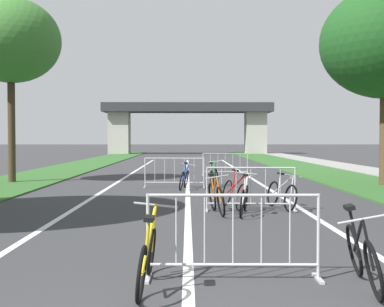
{
  "coord_description": "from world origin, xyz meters",
  "views": [
    {
      "loc": [
        -0.01,
        -2.42,
        1.72
      ],
      "look_at": [
        0.27,
        28.53,
        0.81
      ],
      "focal_mm": 47.24,
      "sensor_mm": 36.0,
      "label": 1
    }
  ],
  "objects": [
    {
      "name": "bicycle_green_5",
      "position": [
        0.96,
        15.78,
        0.35
      ],
      "size": [
        0.49,
        1.68,
        0.91
      ],
      "rotation": [
        0.0,
        0.0,
        -0.2
      ],
      "color": "black",
      "rests_on": "ground"
    },
    {
      "name": "lane_stripe_center",
      "position": [
        0.0,
        19.09,
        0.0
      ],
      "size": [
        0.14,
        38.17,
        0.01
      ],
      "primitive_type": "cube",
      "color": "silver",
      "rests_on": "ground"
    },
    {
      "name": "crowd_barrier_second",
      "position": [
        1.49,
        9.46,
        0.52
      ],
      "size": [
        2.16,
        0.56,
        1.05
      ],
      "rotation": [
        0.0,
        0.0,
        -0.05
      ],
      "color": "#ADADB2",
      "rests_on": "ground"
    },
    {
      "name": "crowd_barrier_nearest",
      "position": [
        0.54,
        3.68,
        0.52
      ],
      "size": [
        2.14,
        0.48,
        1.05
      ],
      "rotation": [
        0.0,
        0.0,
        -0.02
      ],
      "color": "#ADADB2",
      "rests_on": "ground"
    },
    {
      "name": "lane_stripe_left_lane",
      "position": [
        -2.77,
        19.09,
        0.0
      ],
      "size": [
        0.14,
        38.17,
        0.01
      ],
      "primitive_type": "cube",
      "color": "silver",
      "rests_on": "ground"
    },
    {
      "name": "bicycle_yellow_1",
      "position": [
        -0.47,
        3.31,
        0.35
      ],
      "size": [
        0.55,
        1.66,
        0.94
      ],
      "rotation": [
        0.0,
        0.0,
        -0.03
      ],
      "color": "black",
      "rests_on": "ground"
    },
    {
      "name": "tree_left_pine_far",
      "position": [
        -6.81,
        17.14,
        5.48
      ],
      "size": [
        3.82,
        3.82,
        7.12
      ],
      "color": "#3D2D1E",
      "rests_on": "ground"
    },
    {
      "name": "bicycle_orange_7",
      "position": [
        0.64,
        9.05,
        0.37
      ],
      "size": [
        0.52,
        1.65,
        0.93
      ],
      "rotation": [
        0.0,
        0.0,
        3.28
      ],
      "color": "black",
      "rests_on": "ground"
    },
    {
      "name": "bicycle_silver_0",
      "position": [
        2.29,
        9.86,
        0.36
      ],
      "size": [
        0.7,
        1.66,
        0.89
      ],
      "rotation": [
        0.0,
        0.0,
        3.38
      ],
      "color": "black",
      "rests_on": "ground"
    },
    {
      "name": "bicycle_blue_4",
      "position": [
        -0.12,
        14.71,
        0.36
      ],
      "size": [
        0.61,
        1.61,
        0.93
      ],
      "rotation": [
        0.0,
        0.0,
        -0.16
      ],
      "color": "black",
      "rests_on": "ground"
    },
    {
      "name": "overpass_bridge",
      "position": [
        0.0,
        54.53,
        4.05
      ],
      "size": [
        18.9,
        4.07,
        5.7
      ],
      "color": "#2D2D30",
      "rests_on": "ground"
    },
    {
      "name": "crowd_barrier_fourth",
      "position": [
        1.75,
        21.03,
        0.52
      ],
      "size": [
        2.15,
        0.49,
        1.05
      ],
      "rotation": [
        0.0,
        0.0,
        0.02
      ],
      "color": "#ADADB2",
      "rests_on": "ground"
    },
    {
      "name": "crowd_barrier_third",
      "position": [
        -0.47,
        15.25,
        0.52
      ],
      "size": [
        2.16,
        0.56,
        1.05
      ],
      "rotation": [
        0.0,
        0.0,
        -0.06
      ],
      "color": "#ADADB2",
      "rests_on": "ground"
    },
    {
      "name": "bicycle_white_2",
      "position": [
        1.27,
        8.91,
        0.37
      ],
      "size": [
        0.56,
        1.69,
        0.95
      ],
      "rotation": [
        0.0,
        0.0,
        -0.19
      ],
      "color": "black",
      "rests_on": "ground"
    },
    {
      "name": "bicycle_black_6",
      "position": [
        2.0,
        3.31,
        0.37
      ],
      "size": [
        0.61,
        1.65,
        0.93
      ],
      "rotation": [
        0.0,
        0.0,
        3.02
      ],
      "color": "black",
      "rests_on": "ground"
    },
    {
      "name": "grass_verge_left",
      "position": [
        -6.72,
        26.99,
        0.03
      ],
      "size": [
        3.37,
        65.99,
        0.05
      ],
      "primitive_type": "cube",
      "color": "#2D5B26",
      "rests_on": "ground"
    },
    {
      "name": "grass_verge_right",
      "position": [
        6.72,
        26.99,
        0.03
      ],
      "size": [
        3.37,
        65.99,
        0.05
      ],
      "primitive_type": "cube",
      "color": "#2D5B26",
      "rests_on": "ground"
    },
    {
      "name": "lane_stripe_right_lane",
      "position": [
        2.77,
        19.09,
        0.0
      ],
      "size": [
        0.14,
        38.17,
        0.01
      ],
      "primitive_type": "cube",
      "color": "silver",
      "rests_on": "ground"
    },
    {
      "name": "sidewalk_path_right",
      "position": [
        9.56,
        26.99,
        0.04
      ],
      "size": [
        2.3,
        65.99,
        0.08
      ],
      "primitive_type": "cube",
      "color": "gray",
      "rests_on": "ground"
    },
    {
      "name": "bicycle_red_3",
      "position": [
        1.14,
        9.95,
        0.38
      ],
      "size": [
        0.77,
        1.73,
        0.95
      ],
      "rotation": [
        0.0,
        0.0,
        3.38
      ],
      "color": "black",
      "rests_on": "ground"
    }
  ]
}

